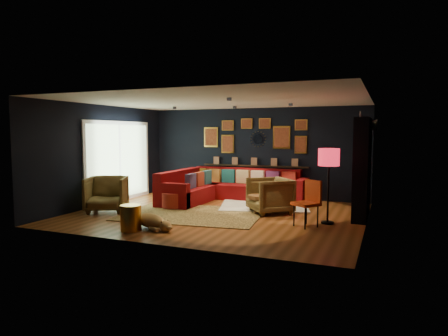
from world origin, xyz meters
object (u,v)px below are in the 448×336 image
at_px(armchair_right, 270,194).
at_px(dog, 150,218).
at_px(gold_stool, 131,218).
at_px(coffee_table, 264,199).
at_px(orange_chair, 309,199).
at_px(sectional, 223,189).
at_px(floor_lamp, 329,161).
at_px(armchair_left, 107,192).
at_px(pouf, 173,200).

distance_m(armchair_right, dog, 2.95).
height_order(armchair_right, gold_stool, armchair_right).
bearing_deg(coffee_table, orange_chair, -35.36).
bearing_deg(coffee_table, sectional, 138.96).
bearing_deg(floor_lamp, armchair_left, -171.72).
bearing_deg(gold_stool, armchair_right, 52.99).
xyz_separation_m(coffee_table, armchair_right, (0.09, 0.14, 0.10)).
height_order(sectional, orange_chair, orange_chair).
distance_m(coffee_table, floor_lamp, 1.83).
relative_size(sectional, armchair_right, 3.73).
bearing_deg(armchair_right, coffee_table, -72.44).
height_order(pouf, gold_stool, gold_stool).
distance_m(armchair_left, orange_chair, 4.75).
relative_size(pouf, gold_stool, 1.12).
bearing_deg(sectional, gold_stool, -94.33).
bearing_deg(armchair_left, sectional, 26.73).
relative_size(orange_chair, floor_lamp, 0.60).
height_order(coffee_table, armchair_left, armchair_left).
height_order(pouf, armchair_left, armchair_left).
relative_size(sectional, floor_lamp, 2.19).
bearing_deg(sectional, dog, -90.97).
relative_size(armchair_left, orange_chair, 1.00).
distance_m(armchair_left, gold_stool, 2.12).
relative_size(pouf, dog, 0.47).
distance_m(coffee_table, gold_stool, 3.16).
distance_m(gold_stool, dog, 0.39).
xyz_separation_m(pouf, orange_chair, (3.48, -0.64, 0.34)).
height_order(coffee_table, armchair_right, armchair_right).
xyz_separation_m(sectional, orange_chair, (2.80, -2.24, 0.23)).
bearing_deg(armchair_left, dog, -54.98).
relative_size(sectional, gold_stool, 6.83).
bearing_deg(orange_chair, gold_stool, -114.77).
bearing_deg(orange_chair, pouf, -153.56).
bearing_deg(coffee_table, gold_stool, -127.23).
height_order(pouf, orange_chair, orange_chair).
bearing_deg(dog, gold_stool, -102.93).
bearing_deg(orange_chair, coffee_table, -178.57).
bearing_deg(orange_chair, armchair_left, -139.00).
distance_m(armchair_right, floor_lamp, 1.75).
relative_size(coffee_table, dog, 0.74).
distance_m(coffee_table, dog, 2.77).
bearing_deg(coffee_table, floor_lamp, -16.81).
bearing_deg(dog, sectional, 113.21).
xyz_separation_m(orange_chair, floor_lamp, (0.32, 0.39, 0.76)).
relative_size(pouf, armchair_right, 0.61).
distance_m(sectional, pouf, 1.75).
bearing_deg(pouf, dog, -72.66).
bearing_deg(dog, armchair_right, 77.19).
bearing_deg(pouf, armchair_right, 8.19).
xyz_separation_m(sectional, armchair_left, (-1.94, -2.59, 0.14)).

